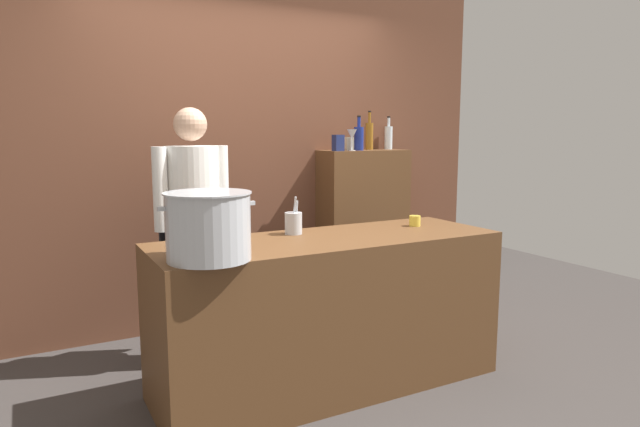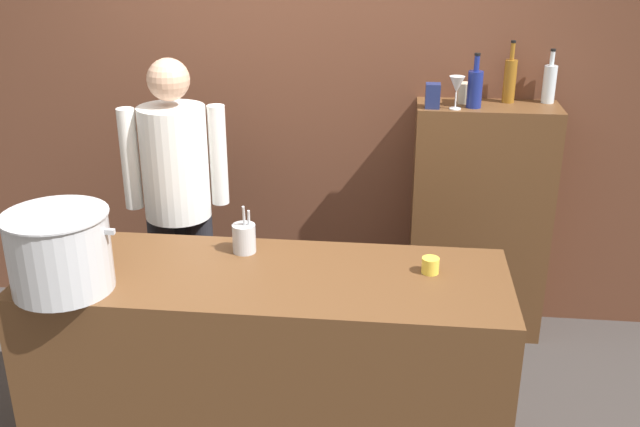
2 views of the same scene
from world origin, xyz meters
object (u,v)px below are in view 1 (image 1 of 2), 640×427
object	(u,v)px
utensil_crock	(293,223)
spice_tin_navy	(338,143)
butter_jar	(415,221)
wine_bottle_cobalt	(359,138)
spice_tin_cream	(348,144)
wine_bottle_amber	(369,135)
wine_bottle_clear	(388,137)
chef	(193,217)
stockpot_large	(208,226)
wine_glass_wide	(352,135)

from	to	relation	value
utensil_crock	spice_tin_navy	world-z (taller)	spice_tin_navy
butter_jar	wine_bottle_cobalt	xyz separation A→B (m)	(0.23, 1.05, 0.53)
utensil_crock	spice_tin_cream	size ratio (longest dim) A/B	2.10
butter_jar	wine_bottle_amber	distance (m)	1.38
wine_bottle_clear	spice_tin_navy	world-z (taller)	wine_bottle_clear
butter_jar	wine_bottle_clear	distance (m)	1.46
wine_bottle_amber	spice_tin_navy	bearing A→B (deg)	-157.33
chef	stockpot_large	bearing A→B (deg)	64.63
stockpot_large	utensil_crock	xyz separation A→B (m)	(0.65, 0.42, -0.10)
chef	stockpot_large	distance (m)	0.98
wine_bottle_clear	wine_bottle_cobalt	xyz separation A→B (m)	(-0.41, -0.15, -0.00)
wine_bottle_amber	stockpot_large	bearing A→B (deg)	-141.70
wine_bottle_amber	wine_bottle_clear	bearing A→B (deg)	3.95
chef	wine_glass_wide	distance (m)	1.55
chef	spice_tin_navy	world-z (taller)	chef
stockpot_large	utensil_crock	distance (m)	0.78
stockpot_large	spice_tin_navy	distance (m)	2.02
butter_jar	spice_tin_navy	distance (m)	1.13
wine_glass_wide	utensil_crock	bearing A→B (deg)	-137.09
chef	wine_bottle_amber	xyz separation A→B (m)	(1.71, 0.54, 0.51)
wine_bottle_cobalt	wine_bottle_clear	bearing A→B (deg)	20.62
utensil_crock	spice_tin_cream	distance (m)	1.51
wine_bottle_cobalt	wine_glass_wide	size ratio (longest dim) A/B	1.65
stockpot_large	spice_tin_navy	size ratio (longest dim) A/B	3.65
wine_bottle_cobalt	spice_tin_cream	size ratio (longest dim) A/B	2.64
wine_bottle_cobalt	spice_tin_navy	bearing A→B (deg)	-171.15
utensil_crock	butter_jar	bearing A→B (deg)	-8.31
utensil_crock	wine_bottle_clear	bearing A→B (deg)	36.76
chef	wine_glass_wide	xyz separation A→B (m)	(1.41, 0.36, 0.52)
utensil_crock	spice_tin_navy	size ratio (longest dim) A/B	1.76
stockpot_large	wine_bottle_amber	xyz separation A→B (m)	(1.89, 1.50, 0.42)
utensil_crock	spice_tin_cream	bearing A→B (deg)	45.67
wine_bottle_clear	stockpot_large	bearing A→B (deg)	-144.34
utensil_crock	chef	bearing A→B (deg)	131.15
butter_jar	chef	bearing A→B (deg)	153.14
stockpot_large	wine_glass_wide	world-z (taller)	wine_glass_wide
spice_tin_navy	wine_bottle_amber	bearing A→B (deg)	22.67
chef	wine_bottle_amber	bearing A→B (deg)	-176.59
stockpot_large	spice_tin_cream	distance (m)	2.24
spice_tin_navy	chef	bearing A→B (deg)	-164.00
butter_jar	spice_tin_cream	world-z (taller)	spice_tin_cream
butter_jar	wine_bottle_cobalt	size ratio (longest dim) A/B	0.26
wine_bottle_amber	wine_bottle_cobalt	world-z (taller)	wine_bottle_amber
butter_jar	wine_bottle_clear	size ratio (longest dim) A/B	0.26
wine_bottle_clear	spice_tin_navy	bearing A→B (deg)	-163.33
wine_bottle_clear	spice_tin_navy	xyz separation A→B (m)	(-0.62, -0.19, -0.04)
chef	utensil_crock	xyz separation A→B (m)	(0.46, -0.53, 0.00)
stockpot_large	utensil_crock	bearing A→B (deg)	33.07
butter_jar	wine_bottle_clear	world-z (taller)	wine_bottle_clear
wine_bottle_amber	wine_glass_wide	size ratio (longest dim) A/B	1.91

